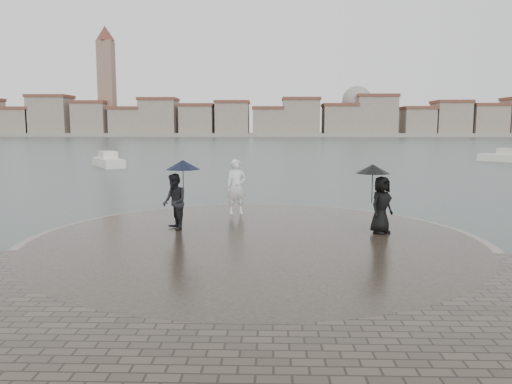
{
  "coord_description": "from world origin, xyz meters",
  "views": [
    {
      "loc": [
        0.38,
        -9.73,
        3.36
      ],
      "look_at": [
        0.0,
        4.8,
        1.45
      ],
      "focal_mm": 35.0,
      "sensor_mm": 36.0,
      "label": 1
    }
  ],
  "objects": [
    {
      "name": "ground",
      "position": [
        0.0,
        0.0,
        0.0
      ],
      "size": [
        400.0,
        400.0,
        0.0
      ],
      "primitive_type": "plane",
      "color": "#2B3835",
      "rests_on": "ground"
    },
    {
      "name": "visitor_right",
      "position": [
        3.48,
        4.25,
        1.45
      ],
      "size": [
        1.21,
        1.05,
        1.95
      ],
      "color": "black",
      "rests_on": "quay_tip"
    },
    {
      "name": "visitor_left",
      "position": [
        -2.31,
        4.59,
        1.46
      ],
      "size": [
        1.23,
        1.11,
        2.04
      ],
      "color": "black",
      "rests_on": "quay_tip"
    },
    {
      "name": "far_skyline",
      "position": [
        -6.29,
        160.71,
        5.61
      ],
      "size": [
        260.0,
        20.0,
        37.0
      ],
      "color": "gray",
      "rests_on": "ground"
    },
    {
      "name": "statue",
      "position": [
        -0.74,
        7.28,
        1.31
      ],
      "size": [
        0.76,
        0.57,
        1.89
      ],
      "primitive_type": "imported",
      "rotation": [
        0.0,
        0.0,
        0.18
      ],
      "color": "silver",
      "rests_on": "quay_tip"
    },
    {
      "name": "kerb_ring",
      "position": [
        0.0,
        3.5,
        0.16
      ],
      "size": [
        12.5,
        12.5,
        0.32
      ],
      "primitive_type": "cylinder",
      "color": "gray",
      "rests_on": "ground"
    },
    {
      "name": "quay_tip",
      "position": [
        0.0,
        3.5,
        0.18
      ],
      "size": [
        11.9,
        11.9,
        0.36
      ],
      "primitive_type": "cylinder",
      "color": "#2D261E",
      "rests_on": "ground"
    },
    {
      "name": "boats",
      "position": [
        5.09,
        35.37,
        0.38
      ],
      "size": [
        41.16,
        11.91,
        1.5
      ],
      "color": "silver",
      "rests_on": "ground"
    }
  ]
}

